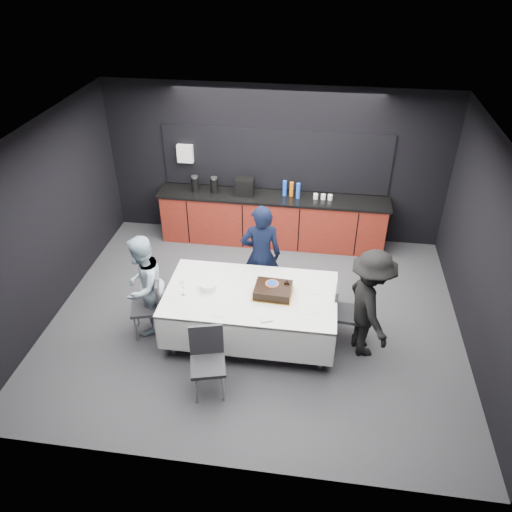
{
  "coord_description": "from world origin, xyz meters",
  "views": [
    {
      "loc": [
        0.83,
        -5.67,
        4.93
      ],
      "look_at": [
        0.0,
        0.1,
        1.05
      ],
      "focal_mm": 35.0,
      "sensor_mm": 36.0,
      "label": 1
    }
  ],
  "objects": [
    {
      "name": "person_left",
      "position": [
        -1.5,
        -0.43,
        0.76
      ],
      "size": [
        0.67,
        0.81,
        1.52
      ],
      "primitive_type": "imported",
      "rotation": [
        0.0,
        0.0,
        -1.7
      ],
      "color": "#A5BFD0",
      "rests_on": "ground"
    },
    {
      "name": "person_right",
      "position": [
        1.58,
        -0.44,
        0.8
      ],
      "size": [
        0.88,
        1.16,
        1.6
      ],
      "primitive_type": "imported",
      "rotation": [
        0.0,
        0.0,
        1.88
      ],
      "color": "black",
      "rests_on": "ground"
    },
    {
      "name": "party_table",
      "position": [
        0.0,
        -0.4,
        0.64
      ],
      "size": [
        2.32,
        1.32,
        0.78
      ],
      "color": "#99999E",
      "rests_on": "ground"
    },
    {
      "name": "loose_plate_right_a",
      "position": [
        0.86,
        -0.21,
        0.78
      ],
      "size": [
        0.21,
        0.21,
        0.01
      ],
      "primitive_type": "cylinder",
      "color": "white",
      "rests_on": "party_table"
    },
    {
      "name": "ground",
      "position": [
        0.0,
        0.0,
        0.0
      ],
      "size": [
        6.0,
        6.0,
        0.0
      ],
      "primitive_type": "plane",
      "color": "#3C3D41",
      "rests_on": "ground"
    },
    {
      "name": "plate_stack",
      "position": [
        -0.59,
        -0.4,
        0.83
      ],
      "size": [
        0.23,
        0.23,
        0.1
      ],
      "primitive_type": "cylinder",
      "color": "white",
      "rests_on": "party_table"
    },
    {
      "name": "loose_plate_near",
      "position": [
        -0.34,
        -0.86,
        0.78
      ],
      "size": [
        0.19,
        0.19,
        0.01
      ],
      "primitive_type": "cylinder",
      "color": "white",
      "rests_on": "party_table"
    },
    {
      "name": "chair_near",
      "position": [
        -0.39,
        -1.4,
        0.53
      ],
      "size": [
        0.51,
        0.51,
        0.92
      ],
      "color": "#2B2B30",
      "rests_on": "ground"
    },
    {
      "name": "chair_left",
      "position": [
        -1.39,
        -0.49,
        0.53
      ],
      "size": [
        0.52,
        0.52,
        0.92
      ],
      "color": "#2B2B30",
      "rests_on": "ground"
    },
    {
      "name": "room_shell",
      "position": [
        0.0,
        0.0,
        1.86
      ],
      "size": [
        6.04,
        5.04,
        2.82
      ],
      "color": "white",
      "rests_on": "ground"
    },
    {
      "name": "fork_pile",
      "position": [
        0.28,
        -0.92,
        0.79
      ],
      "size": [
        0.18,
        0.15,
        0.02
      ],
      "primitive_type": "cube",
      "rotation": [
        0.0,
        0.0,
        0.36
      ],
      "color": "white",
      "rests_on": "party_table"
    },
    {
      "name": "loose_plate_far",
      "position": [
        0.1,
        -0.1,
        0.78
      ],
      "size": [
        0.2,
        0.2,
        0.01
      ],
      "primitive_type": "cylinder",
      "color": "white",
      "rests_on": "party_table"
    },
    {
      "name": "champagne_flute",
      "position": [
        -0.89,
        -0.58,
        0.94
      ],
      "size": [
        0.06,
        0.06,
        0.22
      ],
      "color": "white",
      "rests_on": "party_table"
    },
    {
      "name": "person_center",
      "position": [
        0.03,
        0.44,
        0.83
      ],
      "size": [
        0.68,
        0.51,
        1.67
      ],
      "primitive_type": "imported",
      "rotation": [
        0.0,
        0.0,
        3.34
      ],
      "color": "black",
      "rests_on": "ground"
    },
    {
      "name": "chair_right",
      "position": [
        1.27,
        -0.24,
        0.53
      ],
      "size": [
        0.45,
        0.45,
        0.92
      ],
      "color": "#2B2B30",
      "rests_on": "ground"
    },
    {
      "name": "cake_assembly",
      "position": [
        0.3,
        -0.38,
        0.85
      ],
      "size": [
        0.54,
        0.45,
        0.17
      ],
      "color": "gold",
      "rests_on": "party_table"
    },
    {
      "name": "kitchenette",
      "position": [
        -0.02,
        2.22,
        0.54
      ],
      "size": [
        4.1,
        0.64,
        2.05
      ],
      "color": "maroon",
      "rests_on": "ground"
    },
    {
      "name": "loose_plate_right_b",
      "position": [
        0.81,
        -0.65,
        0.78
      ],
      "size": [
        0.21,
        0.21,
        0.01
      ],
      "primitive_type": "cylinder",
      "color": "white",
      "rests_on": "party_table"
    }
  ]
}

